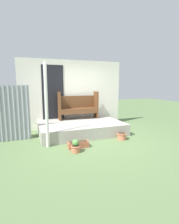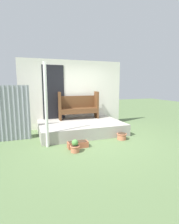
# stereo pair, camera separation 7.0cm
# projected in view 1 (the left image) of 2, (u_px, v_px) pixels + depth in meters

# --- Properties ---
(ground_plane) EXTENTS (24.00, 24.00, 0.00)m
(ground_plane) POSITION_uv_depth(u_px,v_px,m) (90.00, 141.00, 5.28)
(ground_plane) COLOR #5B7547
(porch_slab) EXTENTS (2.84, 1.87, 0.38)m
(porch_slab) POSITION_uv_depth(u_px,v_px,m) (81.00, 128.00, 6.11)
(porch_slab) COLOR #A8A399
(porch_slab) RESTS_ON ground_plane
(house_wall) EXTENTS (4.04, 0.08, 2.60)m
(house_wall) POSITION_uv_depth(u_px,v_px,m) (72.00, 94.00, 6.81)
(house_wall) COLOR white
(house_wall) RESTS_ON ground_plane
(support_post) EXTENTS (0.08, 0.08, 2.28)m
(support_post) POSITION_uv_depth(u_px,v_px,m) (46.00, 106.00, 4.60)
(support_post) COLOR white
(support_post) RESTS_ON ground_plane
(bench) EXTENTS (1.51, 0.45, 1.03)m
(bench) POSITION_uv_depth(u_px,v_px,m) (78.00, 106.00, 6.64)
(bench) COLOR brown
(bench) RESTS_ON porch_slab
(flower_pot_left) EXTENTS (0.26, 0.26, 0.33)m
(flower_pot_left) POSITION_uv_depth(u_px,v_px,m) (76.00, 147.00, 4.39)
(flower_pot_left) COLOR #C67251
(flower_pot_left) RESTS_ON ground_plane
(flower_pot_middle) EXTENTS (0.31, 0.31, 0.20)m
(flower_pot_middle) POSITION_uv_depth(u_px,v_px,m) (122.00, 136.00, 5.41)
(flower_pot_middle) COLOR #C67251
(flower_pot_middle) RESTS_ON ground_plane
(planter_box_rect) EXTENTS (0.55, 0.24, 0.17)m
(planter_box_rect) POSITION_uv_depth(u_px,v_px,m) (78.00, 144.00, 4.73)
(planter_box_rect) COLOR #B26042
(planter_box_rect) RESTS_ON ground_plane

